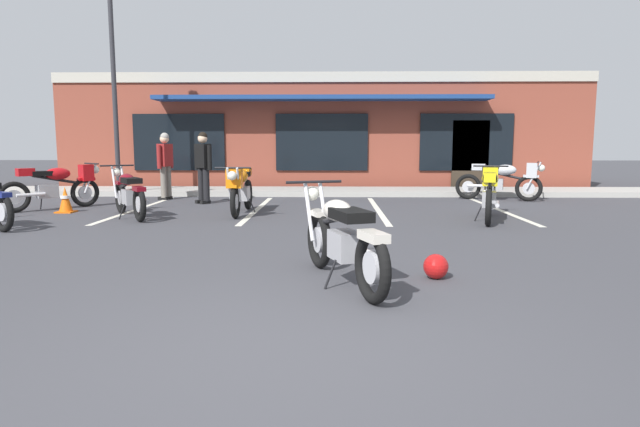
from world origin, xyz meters
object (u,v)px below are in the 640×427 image
object	(u,v)px
motorcycle_blue_standard	(241,188)
motorcycle_green_cafe_racer	(490,191)
person_in_black_shirt	(203,163)
parking_lot_lamp_post	(111,60)
motorcycle_silver_naked	(503,179)
traffic_cone	(65,200)
motorcycle_orange_scrambler	(56,185)
motorcycle_red_sportbike	(129,193)
person_in_shorts_foreground	(165,162)
helmet_on_pavement	(436,266)
motorcycle_foreground_classic	(342,237)

from	to	relation	value
motorcycle_blue_standard	motorcycle_green_cafe_racer	size ratio (longest dim) A/B	1.03
person_in_black_shirt	parking_lot_lamp_post	world-z (taller)	parking_lot_lamp_post
motorcycle_silver_naked	traffic_cone	xyz separation A→B (m)	(-9.70, -2.60, -0.27)
motorcycle_green_cafe_racer	motorcycle_orange_scrambler	size ratio (longest dim) A/B	1.19
motorcycle_red_sportbike	motorcycle_blue_standard	bearing A→B (deg)	13.67
motorcycle_orange_scrambler	traffic_cone	bearing A→B (deg)	-50.24
person_in_shorts_foreground	traffic_cone	distance (m)	2.97
traffic_cone	parking_lot_lamp_post	world-z (taller)	parking_lot_lamp_post
person_in_black_shirt	helmet_on_pavement	distance (m)	8.17
motorcycle_red_sportbike	traffic_cone	world-z (taller)	motorcycle_red_sportbike
motorcycle_red_sportbike	traffic_cone	xyz separation A→B (m)	(-1.59, 0.70, -0.20)
motorcycle_silver_naked	motorcycle_blue_standard	world-z (taller)	same
motorcycle_red_sportbike	motorcycle_silver_naked	size ratio (longest dim) A/B	0.91
motorcycle_silver_naked	person_in_shorts_foreground	xyz separation A→B (m)	(-8.43, 0.00, 0.42)
motorcycle_foreground_classic	person_in_shorts_foreground	xyz separation A→B (m)	(-4.28, 8.05, 0.49)
motorcycle_silver_naked	person_in_black_shirt	world-z (taller)	person_in_black_shirt
motorcycle_foreground_classic	motorcycle_green_cafe_racer	distance (m)	5.38
motorcycle_green_cafe_racer	parking_lot_lamp_post	distance (m)	9.82
motorcycle_foreground_classic	motorcycle_blue_standard	distance (m)	5.59
person_in_shorts_foreground	motorcycle_orange_scrambler	bearing A→B (deg)	-130.08
parking_lot_lamp_post	motorcycle_foreground_classic	bearing A→B (deg)	-56.12
motorcycle_orange_scrambler	parking_lot_lamp_post	distance (m)	3.90
motorcycle_orange_scrambler	helmet_on_pavement	world-z (taller)	motorcycle_orange_scrambler
traffic_cone	motorcycle_green_cafe_racer	bearing A→B (deg)	-5.90
helmet_on_pavement	motorcycle_blue_standard	bearing A→B (deg)	119.67
person_in_shorts_foreground	parking_lot_lamp_post	size ratio (longest dim) A/B	0.30
person_in_black_shirt	traffic_cone	distance (m)	3.07
motorcycle_red_sportbike	traffic_cone	bearing A→B (deg)	156.22
motorcycle_orange_scrambler	person_in_shorts_foreground	distance (m)	2.71
person_in_black_shirt	person_in_shorts_foreground	size ratio (longest dim) A/B	1.00
motorcycle_foreground_classic	motorcycle_green_cafe_racer	bearing A→B (deg)	58.56
motorcycle_red_sportbike	motorcycle_blue_standard	world-z (taller)	same
motorcycle_foreground_classic	motorcycle_red_sportbike	bearing A→B (deg)	129.81
motorcycle_silver_naked	helmet_on_pavement	bearing A→B (deg)	-111.94
motorcycle_orange_scrambler	person_in_shorts_foreground	world-z (taller)	person_in_shorts_foreground
motorcycle_red_sportbike	motorcycle_green_cafe_racer	world-z (taller)	same
motorcycle_green_cafe_racer	traffic_cone	xyz separation A→B (m)	(-8.35, 0.86, -0.27)
motorcycle_red_sportbike	motorcycle_silver_naked	world-z (taller)	same
motorcycle_silver_naked	motorcycle_green_cafe_racer	size ratio (longest dim) A/B	0.98
motorcycle_red_sportbike	motorcycle_green_cafe_racer	xyz separation A→B (m)	(6.77, -0.16, 0.07)
person_in_black_shirt	helmet_on_pavement	size ratio (longest dim) A/B	6.44
motorcycle_foreground_classic	motorcycle_orange_scrambler	size ratio (longest dim) A/B	1.18
motorcycle_orange_scrambler	motorcycle_foreground_classic	bearing A→B (deg)	-44.98
person_in_shorts_foreground	motorcycle_silver_naked	bearing A→B (deg)	-0.03
person_in_shorts_foreground	person_in_black_shirt	bearing A→B (deg)	-36.27
helmet_on_pavement	traffic_cone	xyz separation A→B (m)	(-6.53, 5.27, 0.13)
motorcycle_blue_standard	parking_lot_lamp_post	world-z (taller)	parking_lot_lamp_post
motorcycle_foreground_classic	parking_lot_lamp_post	world-z (taller)	parking_lot_lamp_post
motorcycle_red_sportbike	parking_lot_lamp_post	distance (m)	5.13
motorcycle_foreground_classic	person_in_shorts_foreground	distance (m)	9.13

